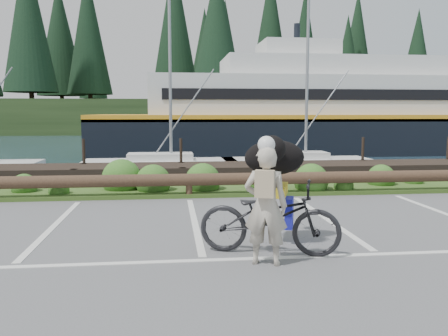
{
  "coord_description": "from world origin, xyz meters",
  "views": [
    {
      "loc": [
        -0.44,
        -6.91,
        2.09
      ],
      "look_at": [
        0.51,
        1.46,
        1.1
      ],
      "focal_mm": 38.0,
      "sensor_mm": 36.0,
      "label": 1
    }
  ],
  "objects": [
    {
      "name": "dog",
      "position": [
        1.2,
        0.46,
        1.38
      ],
      "size": [
        0.75,
        1.07,
        0.56
      ],
      "primitive_type": "ellipsoid",
      "rotation": [
        0.0,
        0.0,
        1.25
      ],
      "color": "black",
      "rests_on": "bicycle"
    },
    {
      "name": "log_rail",
      "position": [
        0.0,
        4.6,
        0.0
      ],
      "size": [
        32.0,
        0.3,
        0.6
      ],
      "primitive_type": null,
      "color": "#443021",
      "rests_on": "ground"
    },
    {
      "name": "ground",
      "position": [
        0.0,
        0.0,
        0.0
      ],
      "size": [
        72.0,
        72.0,
        0.0
      ],
      "primitive_type": "plane",
      "color": "#545456"
    },
    {
      "name": "harbor_backdrop",
      "position": [
        0.39,
        78.47,
        -0.0
      ],
      "size": [
        170.0,
        160.0,
        30.0
      ],
      "color": "#1B3241",
      "rests_on": "ground"
    },
    {
      "name": "vegetation_strip",
      "position": [
        0.0,
        5.3,
        0.05
      ],
      "size": [
        34.0,
        1.6,
        0.1
      ],
      "primitive_type": "cube",
      "color": "#3D5B21",
      "rests_on": "ground"
    },
    {
      "name": "bicycle",
      "position": [
        1.0,
        -0.18,
        0.55
      ],
      "size": [
        2.21,
        1.34,
        1.1
      ],
      "primitive_type": "imported",
      "rotation": [
        0.0,
        0.0,
        1.25
      ],
      "color": "black",
      "rests_on": "ground"
    },
    {
      "name": "cyclist",
      "position": [
        0.84,
        -0.64,
        0.82
      ],
      "size": [
        0.69,
        0.56,
        1.64
      ],
      "primitive_type": "imported",
      "rotation": [
        0.0,
        0.0,
        2.82
      ],
      "color": "#B9AF9D",
      "rests_on": "ground"
    }
  ]
}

